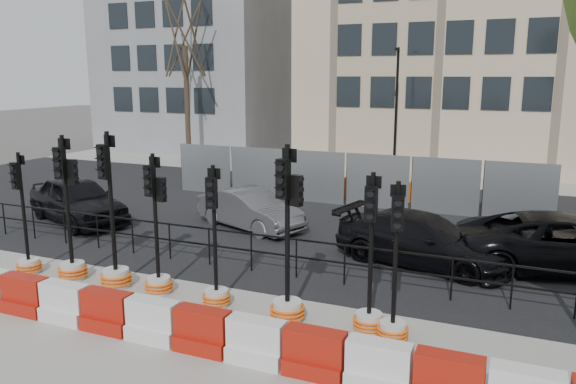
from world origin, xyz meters
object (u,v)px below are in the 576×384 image
at_px(traffic_signal_h, 393,309).
at_px(traffic_signal_d, 158,262).
at_px(car_c, 423,240).
at_px(car_a, 77,200).
at_px(traffic_signal_a, 27,249).

bearing_deg(traffic_signal_h, traffic_signal_d, 163.80).
height_order(traffic_signal_h, car_c, traffic_signal_h).
bearing_deg(traffic_signal_d, car_c, 45.35).
xyz_separation_m(traffic_signal_d, car_a, (-6.16, 4.13, 0.01)).
relative_size(traffic_signal_h, car_a, 0.62).
bearing_deg(car_c, traffic_signal_a, 130.36).
bearing_deg(traffic_signal_a, car_c, 33.50).
bearing_deg(traffic_signal_d, traffic_signal_h, 2.76).
bearing_deg(car_a, traffic_signal_a, -127.73).
relative_size(car_a, car_c, 0.99).
height_order(car_a, car_c, car_a).
height_order(traffic_signal_d, traffic_signal_h, traffic_signal_d).
height_order(traffic_signal_a, traffic_signal_d, traffic_signal_d).
distance_m(traffic_signal_h, car_c, 4.51).
distance_m(car_a, car_c, 11.24).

